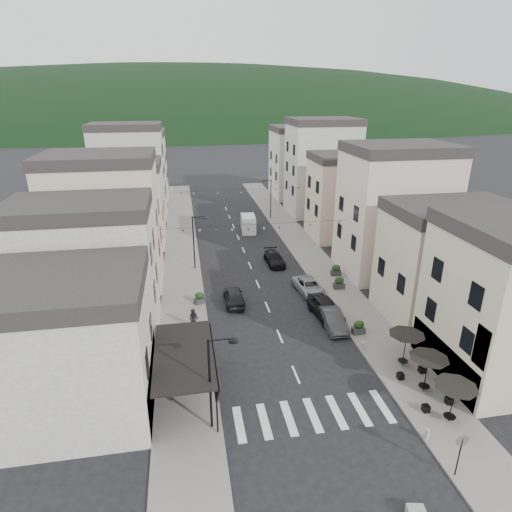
{
  "coord_description": "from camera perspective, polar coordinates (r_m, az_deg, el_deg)",
  "views": [
    {
      "loc": [
        -6.94,
        -17.71,
        18.36
      ],
      "look_at": [
        -0.37,
        19.91,
        3.5
      ],
      "focal_mm": 30.0,
      "sensor_mm": 36.0,
      "label": 1
    }
  ],
  "objects": [
    {
      "name": "bunting_near",
      "position": [
        42.27,
        0.01,
        3.77
      ],
      "size": [
        19.0,
        0.28,
        0.62
      ],
      "color": "black",
      "rests_on": "ground"
    },
    {
      "name": "concrete_block_a",
      "position": [
        24.07,
        20.51,
        -29.32
      ],
      "size": [
        0.88,
        0.64,
        0.5
      ],
      "primitive_type": "cube",
      "rotation": [
        0.0,
        0.0,
        -0.19
      ],
      "color": "gray",
      "rests_on": "ground"
    },
    {
      "name": "planter_rb",
      "position": [
        42.76,
        11.02,
        -3.54
      ],
      "size": [
        1.08,
        0.6,
        1.21
      ],
      "rotation": [
        0.0,
        0.0,
        -0.01
      ],
      "color": "#323234",
      "rests_on": "sidewalk_right"
    },
    {
      "name": "boutique_building",
      "position": [
        28.2,
        -26.56,
        -11.88
      ],
      "size": [
        12.0,
        8.0,
        8.0
      ],
      "primitive_type": "cube",
      "color": "#A7A299",
      "rests_on": "ground"
    },
    {
      "name": "parked_car_d",
      "position": [
        48.15,
        2.47,
        -0.34
      ],
      "size": [
        1.94,
        4.5,
        1.29
      ],
      "primitive_type": "imported",
      "rotation": [
        0.0,
        0.0,
        0.03
      ],
      "color": "black",
      "rests_on": "ground"
    },
    {
      "name": "parked_car_c",
      "position": [
        41.69,
        7.11,
        -4.05
      ],
      "size": [
        2.65,
        4.88,
        1.3
      ],
      "primitive_type": "imported",
      "rotation": [
        0.0,
        0.0,
        0.11
      ],
      "color": "gray",
      "rests_on": "ground"
    },
    {
      "name": "streetlamp_left_near",
      "position": [
        24.59,
        -5.54,
        -15.45
      ],
      "size": [
        1.7,
        0.56,
        6.0
      ],
      "color": "black",
      "rests_on": "ground"
    },
    {
      "name": "delivery_van",
      "position": [
        59.53,
        -1.04,
        4.41
      ],
      "size": [
        2.25,
        4.83,
        2.25
      ],
      "rotation": [
        0.0,
        0.0,
        -0.08
      ],
      "color": "silver",
      "rests_on": "ground"
    },
    {
      "name": "sidewalk_right",
      "position": [
        54.91,
        5.93,
        1.68
      ],
      "size": [
        4.0,
        76.0,
        0.12
      ],
      "primitive_type": "cube",
      "color": "slate",
      "rests_on": "ground"
    },
    {
      "name": "buildings_row_left",
      "position": [
        57.3,
        -17.42,
        7.96
      ],
      "size": [
        10.2,
        54.16,
        14.0
      ],
      "color": "#A7A299",
      "rests_on": "ground"
    },
    {
      "name": "ground",
      "position": [
        26.44,
        8.96,
        -23.05
      ],
      "size": [
        700.0,
        700.0,
        0.0
      ],
      "primitive_type": "plane",
      "color": "black",
      "rests_on": "ground"
    },
    {
      "name": "parked_car_b",
      "position": [
        36.21,
        10.13,
        -8.25
      ],
      "size": [
        1.62,
        4.44,
        1.45
      ],
      "primitive_type": "imported",
      "rotation": [
        0.0,
        0.0,
        -0.02
      ],
      "color": "#323234",
      "rests_on": "ground"
    },
    {
      "name": "parked_car_a",
      "position": [
        37.49,
        9.31,
        -6.92
      ],
      "size": [
        2.45,
        5.07,
        1.67
      ],
      "primitive_type": "imported",
      "rotation": [
        0.0,
        0.0,
        0.1
      ],
      "color": "black",
      "rests_on": "ground"
    },
    {
      "name": "traffic_sign",
      "position": [
        25.19,
        25.65,
        -22.02
      ],
      "size": [
        0.7,
        0.07,
        2.7
      ],
      "color": "black",
      "rests_on": "ground"
    },
    {
      "name": "boutique_awning",
      "position": [
        27.36,
        -9.08,
        -12.91
      ],
      "size": [
        3.77,
        7.5,
        3.28
      ],
      "color": "black",
      "rests_on": "ground"
    },
    {
      "name": "bunting_far",
      "position": [
        57.56,
        -2.77,
        8.49
      ],
      "size": [
        19.0,
        0.28,
        0.62
      ],
      "color": "black",
      "rests_on": "ground"
    },
    {
      "name": "planter_rc",
      "position": [
        45.71,
        10.62,
        -1.86
      ],
      "size": [
        1.09,
        0.65,
        1.18
      ],
      "rotation": [
        0.0,
        0.0,
        -0.07
      ],
      "color": "#2C2C2F",
      "rests_on": "sidewalk_right"
    },
    {
      "name": "cafe_terrace",
      "position": [
        29.85,
        21.99,
        -12.92
      ],
      "size": [
        2.5,
        8.1,
        2.53
      ],
      "color": "black",
      "rests_on": "ground"
    },
    {
      "name": "hill_backdrop",
      "position": [
        318.32,
        -9.07,
        17.71
      ],
      "size": [
        640.0,
        360.0,
        70.0
      ],
      "primitive_type": "ellipsoid",
      "color": "black",
      "rests_on": "ground"
    },
    {
      "name": "streetlamp_left_far",
      "position": [
        46.12,
        -8.01,
        2.51
      ],
      "size": [
        1.7,
        0.56,
        6.0
      ],
      "color": "black",
      "rests_on": "ground"
    },
    {
      "name": "sidewalk_left",
      "position": [
        52.98,
        -9.9,
        0.73
      ],
      "size": [
        4.0,
        76.0,
        0.12
      ],
      "primitive_type": "cube",
      "color": "slate",
      "rests_on": "ground"
    },
    {
      "name": "streetlamp_right_far",
      "position": [
        64.7,
        1.75,
        8.16
      ],
      "size": [
        1.7,
        0.56,
        6.0
      ],
      "color": "black",
      "rests_on": "ground"
    },
    {
      "name": "bollards",
      "position": [
        30.15,
        5.62,
        -15.38
      ],
      "size": [
        11.66,
        10.26,
        0.6
      ],
      "color": "gray",
      "rests_on": "ground"
    },
    {
      "name": "pedestrian_b",
      "position": [
        35.5,
        -8.3,
        -8.3
      ],
      "size": [
        1.02,
        0.92,
        1.72
      ],
      "primitive_type": "imported",
      "rotation": [
        0.0,
        0.0,
        -0.38
      ],
      "color": "black",
      "rests_on": "sidewalk_left"
    },
    {
      "name": "parked_car_e",
      "position": [
        39.35,
        -2.95,
        -5.4
      ],
      "size": [
        1.71,
        4.23,
        1.44
      ],
      "primitive_type": "imported",
      "rotation": [
        0.0,
        0.0,
        3.14
      ],
      "color": "black",
      "rests_on": "ground"
    },
    {
      "name": "planter_ra",
      "position": [
        35.57,
        13.53,
        -9.22
      ],
      "size": [
        1.05,
        0.62,
        1.13
      ],
      "rotation": [
        0.0,
        0.0,
        0.07
      ],
      "color": "#323235",
      "rests_on": "sidewalk_right"
    },
    {
      "name": "planter_lb",
      "position": [
        39.51,
        -7.52,
        -5.56
      ],
      "size": [
        1.11,
        0.9,
        1.1
      ],
      "rotation": [
        0.0,
        0.0,
        0.43
      ],
      "color": "#303033",
      "rests_on": "sidewalk_left"
    },
    {
      "name": "buildings_row_right",
      "position": [
        59.61,
        11.55,
        9.19
      ],
      "size": [
        10.2,
        54.16,
        14.5
      ],
      "color": "#BDB696",
      "rests_on": "ground"
    },
    {
      "name": "pedestrian_a",
      "position": [
        31.92,
        -11.66,
        -12.22
      ],
      "size": [
        0.76,
        0.68,
        1.73
      ],
      "primitive_type": "imported",
      "rotation": [
        0.0,
        0.0,
        0.55
      ],
      "color": "black",
      "rests_on": "sidewalk_left"
    },
    {
      "name": "planter_la",
      "position": [
        29.96,
        -10.25,
        -15.19
      ],
      "size": [
        1.23,
        0.86,
        1.25
      ],
      "rotation": [
        0.0,
        0.0,
        -0.24
      ],
      "color": "#2E2F31",
      "rests_on": "sidewalk_left"
    }
  ]
}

